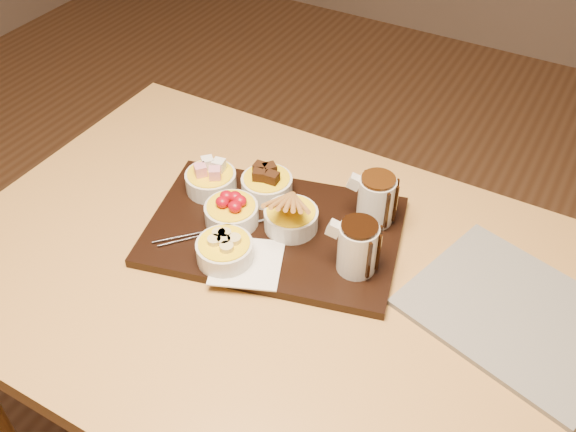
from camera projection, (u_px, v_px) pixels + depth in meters
The scene contains 12 objects.
dining_table at pixel (280, 308), 1.20m from camera, with size 1.20×0.80×0.75m.
serving_board at pixel (274, 231), 1.19m from camera, with size 0.46×0.30×0.02m, color black.
napkin at pixel (247, 263), 1.12m from camera, with size 0.12×0.12×0.00m, color white.
bowl_marshmallows at pixel (211, 181), 1.26m from camera, with size 0.10×0.10×0.04m, color silver.
bowl_cake at pixel (267, 186), 1.25m from camera, with size 0.10×0.10×0.04m, color silver.
bowl_strawberries at pixel (232, 214), 1.19m from camera, with size 0.10×0.10×0.04m, color silver.
bowl_biscotti at pixel (291, 219), 1.18m from camera, with size 0.10×0.10×0.04m, color silver.
bowl_bananas at pixel (225, 251), 1.12m from camera, with size 0.10×0.10×0.04m, color silver.
pitcher_dark_chocolate at pixel (358, 248), 1.08m from camera, with size 0.07×0.07×0.09m, color silver.
pitcher_milk_chocolate at pixel (376, 201), 1.17m from camera, with size 0.07×0.07×0.09m, color silver.
fondue_skewers at pixel (223, 228), 1.18m from camera, with size 0.26×0.03×0.01m, color silver, non-canonical shape.
newspaper at pixel (517, 314), 1.05m from camera, with size 0.33×0.27×0.01m, color beige.
Camera 1 is at (0.39, -0.66, 1.58)m, focal length 40.00 mm.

